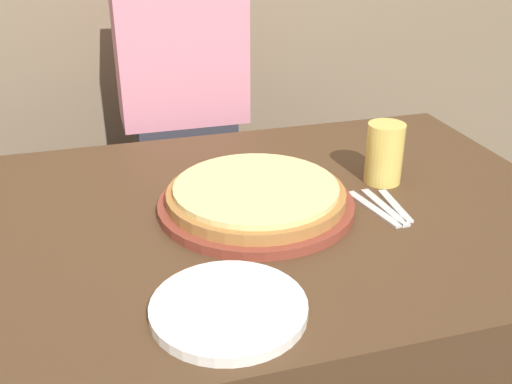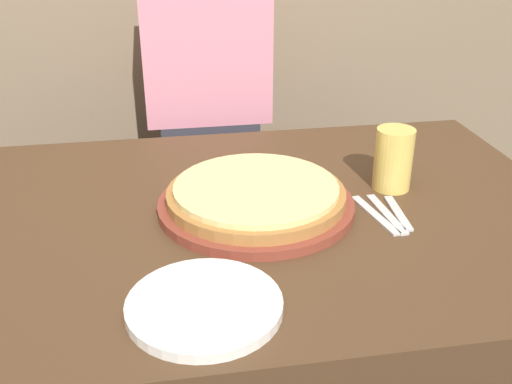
{
  "view_description": "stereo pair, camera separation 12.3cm",
  "coord_description": "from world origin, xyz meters",
  "px_view_note": "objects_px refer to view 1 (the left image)",
  "views": [
    {
      "loc": [
        -0.24,
        -1.06,
        1.35
      ],
      "look_at": [
        0.07,
        0.01,
        0.81
      ],
      "focal_mm": 42.0,
      "sensor_mm": 36.0,
      "label": 1
    },
    {
      "loc": [
        -0.12,
        -1.09,
        1.35
      ],
      "look_at": [
        0.07,
        0.01,
        0.81
      ],
      "focal_mm": 42.0,
      "sensor_mm": 36.0,
      "label": 2
    }
  ],
  "objects_px": {
    "dinner_plate": "(229,308)",
    "dinner_knife": "(384,207)",
    "diner_person": "(185,146)",
    "beer_glass": "(385,151)",
    "fork": "(373,209)",
    "spoon": "(395,206)",
    "pizza_on_board": "(256,198)"
  },
  "relations": [
    {
      "from": "dinner_plate",
      "to": "dinner_knife",
      "type": "xyz_separation_m",
      "value": [
        0.4,
        0.25,
        -0.01
      ]
    },
    {
      "from": "dinner_plate",
      "to": "diner_person",
      "type": "bearing_deg",
      "value": 84.21
    },
    {
      "from": "beer_glass",
      "to": "fork",
      "type": "relative_size",
      "value": 0.8
    },
    {
      "from": "dinner_knife",
      "to": "spoon",
      "type": "height_order",
      "value": "same"
    },
    {
      "from": "pizza_on_board",
      "to": "diner_person",
      "type": "distance_m",
      "value": 0.69
    },
    {
      "from": "beer_glass",
      "to": "spoon",
      "type": "height_order",
      "value": "beer_glass"
    },
    {
      "from": "pizza_on_board",
      "to": "beer_glass",
      "type": "distance_m",
      "value": 0.32
    },
    {
      "from": "pizza_on_board",
      "to": "fork",
      "type": "bearing_deg",
      "value": -16.64
    },
    {
      "from": "spoon",
      "to": "dinner_knife",
      "type": "bearing_deg",
      "value": 180.0
    },
    {
      "from": "dinner_plate",
      "to": "dinner_knife",
      "type": "distance_m",
      "value": 0.47
    },
    {
      "from": "dinner_plate",
      "to": "diner_person",
      "type": "distance_m",
      "value": 1.01
    },
    {
      "from": "dinner_plate",
      "to": "fork",
      "type": "bearing_deg",
      "value": 34.26
    },
    {
      "from": "pizza_on_board",
      "to": "dinner_plate",
      "type": "bearing_deg",
      "value": -113.02
    },
    {
      "from": "dinner_plate",
      "to": "diner_person",
      "type": "height_order",
      "value": "diner_person"
    },
    {
      "from": "fork",
      "to": "spoon",
      "type": "bearing_deg",
      "value": 0.0
    },
    {
      "from": "diner_person",
      "to": "dinner_knife",
      "type": "bearing_deg",
      "value": -68.26
    },
    {
      "from": "pizza_on_board",
      "to": "spoon",
      "type": "distance_m",
      "value": 0.29
    },
    {
      "from": "pizza_on_board",
      "to": "dinner_knife",
      "type": "bearing_deg",
      "value": -15.12
    },
    {
      "from": "pizza_on_board",
      "to": "spoon",
      "type": "relative_size",
      "value": 2.76
    },
    {
      "from": "diner_person",
      "to": "beer_glass",
      "type": "bearing_deg",
      "value": -60.42
    },
    {
      "from": "fork",
      "to": "diner_person",
      "type": "distance_m",
      "value": 0.8
    },
    {
      "from": "beer_glass",
      "to": "spoon",
      "type": "bearing_deg",
      "value": -104.07
    },
    {
      "from": "dinner_knife",
      "to": "fork",
      "type": "bearing_deg",
      "value": 180.0
    },
    {
      "from": "beer_glass",
      "to": "fork",
      "type": "height_order",
      "value": "beer_glass"
    },
    {
      "from": "fork",
      "to": "spoon",
      "type": "relative_size",
      "value": 1.17
    },
    {
      "from": "fork",
      "to": "dinner_plate",
      "type": "bearing_deg",
      "value": -145.74
    },
    {
      "from": "fork",
      "to": "dinner_knife",
      "type": "height_order",
      "value": "same"
    },
    {
      "from": "dinner_knife",
      "to": "diner_person",
      "type": "bearing_deg",
      "value": 111.74
    },
    {
      "from": "spoon",
      "to": "dinner_plate",
      "type": "bearing_deg",
      "value": -149.01
    },
    {
      "from": "beer_glass",
      "to": "spoon",
      "type": "relative_size",
      "value": 0.94
    },
    {
      "from": "dinner_plate",
      "to": "diner_person",
      "type": "relative_size",
      "value": 0.19
    },
    {
      "from": "beer_glass",
      "to": "diner_person",
      "type": "bearing_deg",
      "value": 119.58
    }
  ]
}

